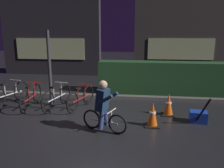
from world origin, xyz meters
TOP-DOWN VIEW (x-y plane):
  - ground_plane at (0.00, 0.00)m, footprint 40.00×40.00m
  - sidewalk_curb at (0.00, 2.20)m, footprint 12.00×0.24m
  - hedge_row at (1.80, 3.10)m, footprint 4.80×0.70m
  - storefront_left at (-3.82, 6.50)m, footprint 5.30×0.54m
  - storefront_right at (3.02, 7.20)m, footprint 4.83×0.54m
  - street_post at (-1.85, 1.20)m, footprint 0.10×0.10m
  - parked_bike_leftmost at (-3.22, 1.11)m, footprint 0.57×1.61m
  - parked_bike_left_mid at (-2.38, 0.90)m, footprint 0.46×1.64m
  - parked_bike_center_left at (-1.57, 0.96)m, footprint 0.46×1.64m
  - parked_bike_center_right at (-0.83, 1.02)m, footprint 0.54×1.49m
  - traffic_cone_near at (1.32, -0.10)m, footprint 0.36×0.36m
  - traffic_cone_far at (1.80, 0.76)m, footprint 0.36×0.36m
  - blue_crate at (2.53, 0.30)m, footprint 0.48×0.37m
  - cyclist at (0.14, -0.52)m, footprint 1.13×0.64m
  - closed_umbrella at (2.55, 0.05)m, footprint 0.31×0.37m

SIDE VIEW (x-z plane):
  - ground_plane at x=0.00m, z-range 0.00..0.00m
  - sidewalk_curb at x=0.00m, z-range 0.00..0.12m
  - blue_crate at x=2.53m, z-range 0.00..0.30m
  - traffic_cone_near at x=1.32m, z-range -0.01..0.62m
  - traffic_cone_far at x=1.80m, z-range -0.01..0.62m
  - parked_bike_center_right at x=-0.83m, z-range -0.03..0.68m
  - parked_bike_left_mid at x=-2.38m, z-range -0.03..0.72m
  - parked_bike_center_left at x=-1.57m, z-range -0.04..0.73m
  - parked_bike_leftmost at x=-3.22m, z-range -0.04..0.73m
  - closed_umbrella at x=2.55m, z-range 0.00..0.78m
  - hedge_row at x=1.80m, z-range 0.00..1.22m
  - cyclist at x=0.14m, z-range 0.01..1.25m
  - street_post at x=-1.85m, z-range 0.00..2.38m
  - storefront_left at x=-3.82m, z-range -0.01..4.07m
  - storefront_right at x=3.02m, z-range -0.01..4.86m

